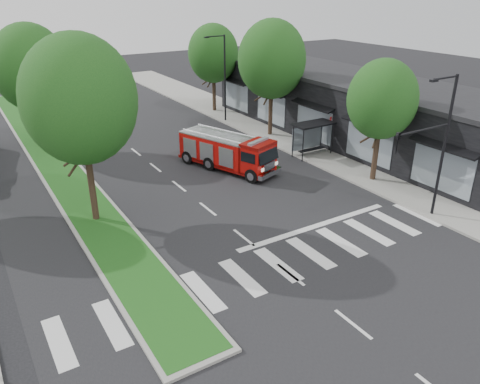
# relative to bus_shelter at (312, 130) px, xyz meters

# --- Properties ---
(ground) EXTENTS (140.00, 140.00, 0.00)m
(ground) POSITION_rel_bus_shelter_xyz_m (-11.20, -8.15, -2.04)
(ground) COLOR black
(ground) RESTS_ON ground
(sidewalk_right) EXTENTS (5.00, 80.00, 0.15)m
(sidewalk_right) POSITION_rel_bus_shelter_xyz_m (1.30, 1.85, -1.96)
(sidewalk_right) COLOR gray
(sidewalk_right) RESTS_ON ground
(median) EXTENTS (3.00, 50.00, 0.15)m
(median) POSITION_rel_bus_shelter_xyz_m (-17.20, 9.85, -1.96)
(median) COLOR gray
(median) RESTS_ON ground
(storefront_row) EXTENTS (8.00, 30.00, 5.00)m
(storefront_row) POSITION_rel_bus_shelter_xyz_m (5.80, 1.85, 0.46)
(storefront_row) COLOR black
(storefront_row) RESTS_ON ground
(bus_shelter) EXTENTS (3.20, 1.60, 2.61)m
(bus_shelter) POSITION_rel_bus_shelter_xyz_m (0.00, 0.00, 0.00)
(bus_shelter) COLOR black
(bus_shelter) RESTS_ON ground
(tree_right_near) EXTENTS (4.40, 4.40, 8.05)m
(tree_right_near) POSITION_rel_bus_shelter_xyz_m (0.30, -6.15, 3.47)
(tree_right_near) COLOR black
(tree_right_near) RESTS_ON ground
(tree_right_mid) EXTENTS (5.60, 5.60, 9.72)m
(tree_right_mid) POSITION_rel_bus_shelter_xyz_m (0.30, 5.85, 4.45)
(tree_right_mid) COLOR black
(tree_right_mid) RESTS_ON ground
(tree_right_far) EXTENTS (5.00, 5.00, 8.73)m
(tree_right_far) POSITION_rel_bus_shelter_xyz_m (0.30, 15.85, 3.80)
(tree_right_far) COLOR black
(tree_right_far) RESTS_ON ground
(tree_median_near) EXTENTS (5.80, 5.80, 10.16)m
(tree_median_near) POSITION_rel_bus_shelter_xyz_m (-17.20, -2.15, 4.77)
(tree_median_near) COLOR black
(tree_median_near) RESTS_ON ground
(tree_median_far) EXTENTS (5.60, 5.60, 9.72)m
(tree_median_far) POSITION_rel_bus_shelter_xyz_m (-17.20, 11.85, 4.45)
(tree_median_far) COLOR black
(tree_median_far) RESTS_ON ground
(streetlight_right_near) EXTENTS (4.08, 0.22, 8.00)m
(streetlight_right_near) POSITION_rel_bus_shelter_xyz_m (-1.59, -11.65, 2.63)
(streetlight_right_near) COLOR black
(streetlight_right_near) RESTS_ON ground
(streetlight_right_far) EXTENTS (2.11, 0.20, 8.00)m
(streetlight_right_far) POSITION_rel_bus_shelter_xyz_m (-0.85, 11.85, 2.44)
(streetlight_right_far) COLOR black
(streetlight_right_far) RESTS_ON ground
(fire_engine) EXTENTS (4.77, 8.00, 2.67)m
(fire_engine) POSITION_rel_bus_shelter_xyz_m (-6.88, 0.96, -0.76)
(fire_engine) COLOR #660705
(fire_engine) RESTS_ON ground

